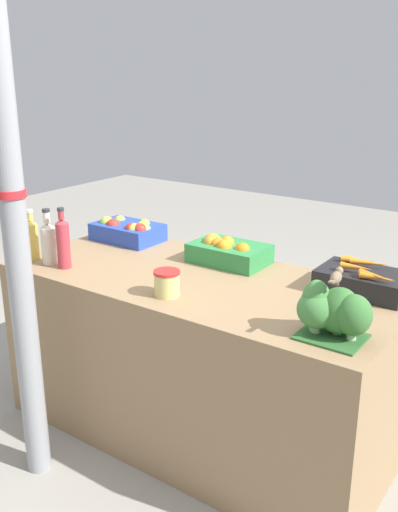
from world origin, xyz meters
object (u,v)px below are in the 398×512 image
at_px(apple_crate, 128,231).
at_px(juice_bottle_golden, 32,238).
at_px(support_pole, 14,222).
at_px(carrot_crate, 363,280).
at_px(juice_bottle_cloudy, 49,241).
at_px(sparrow_bird, 336,277).
at_px(broccoli_pile, 333,311).
at_px(pickle_jar, 167,283).
at_px(orange_crate, 228,251).
at_px(juice_bottle_ruby, 63,242).

distance_m(apple_crate, juice_bottle_golden, 0.53).
bearing_deg(support_pole, juice_bottle_golden, 135.94).
bearing_deg(apple_crate, carrot_crate, 0.27).
relative_size(juice_bottle_cloudy, sparrow_bird, 1.96).
bearing_deg(broccoli_pile, pickle_jar, -176.85).
xyz_separation_m(orange_crate, sparrow_bird, (0.72, -0.47, 0.17)).
bearing_deg(pickle_jar, juice_bottle_ruby, -179.60).
height_order(apple_crate, broccoli_pile, broccoli_pile).
bearing_deg(orange_crate, apple_crate, -179.79).
height_order(apple_crate, orange_crate, orange_crate).
relative_size(orange_crate, juice_bottle_ruby, 1.26).
relative_size(broccoli_pile, pickle_jar, 2.35).
relative_size(support_pole, juice_bottle_golden, 9.06).
relative_size(juice_bottle_ruby, pickle_jar, 2.61).
bearing_deg(support_pole, apple_crate, 104.09).
distance_m(broccoli_pile, juice_bottle_ruby, 1.29).
bearing_deg(broccoli_pile, orange_crate, 147.46).
relative_size(support_pole, broccoli_pile, 8.70).
height_order(carrot_crate, juice_bottle_ruby, juice_bottle_ruby).
xyz_separation_m(broccoli_pile, juice_bottle_ruby, (-1.29, -0.04, 0.03)).
bearing_deg(apple_crate, pickle_jar, -37.04).
bearing_deg(apple_crate, support_pole, -75.91).
bearing_deg(juice_bottle_cloudy, juice_bottle_golden, 180.00).
bearing_deg(juice_bottle_cloudy, apple_crate, 84.07).
relative_size(support_pole, carrot_crate, 6.22).
bearing_deg(support_pole, juice_bottle_ruby, 114.22).
distance_m(orange_crate, juice_bottle_cloudy, 0.84).
bearing_deg(carrot_crate, orange_crate, -179.67).
bearing_deg(juice_bottle_golden, juice_bottle_ruby, 0.00).
xyz_separation_m(carrot_crate, pickle_jar, (-0.64, -0.50, 0.00)).
xyz_separation_m(apple_crate, pickle_jar, (0.65, -0.49, -0.00)).
distance_m(support_pole, broccoli_pile, 1.22).
bearing_deg(sparrow_bird, pickle_jar, 83.73).
xyz_separation_m(juice_bottle_ruby, pickle_jar, (0.60, 0.00, -0.07)).
relative_size(juice_bottle_golden, juice_bottle_ruby, 0.86).
distance_m(support_pole, juice_bottle_cloudy, 0.51).
bearing_deg(juice_bottle_golden, sparrow_bird, 0.96).
bearing_deg(juice_bottle_cloudy, orange_crate, 36.18).
bearing_deg(pickle_jar, orange_crate, 92.52).
relative_size(support_pole, juice_bottle_cloudy, 8.38).
height_order(orange_crate, sparrow_bird, sparrow_bird).
relative_size(broccoli_pile, juice_bottle_golden, 1.04).
bearing_deg(carrot_crate, support_pole, -140.61).
distance_m(juice_bottle_golden, pickle_jar, 0.82).
relative_size(carrot_crate, broccoli_pile, 1.40).
distance_m(support_pole, carrot_crate, 1.41).
xyz_separation_m(juice_bottle_cloudy, sparrow_bird, (1.40, 0.03, 0.12)).
bearing_deg(sparrow_bird, broccoli_pile, 21.45).
bearing_deg(support_pole, sparrow_bird, 19.57).
relative_size(carrot_crate, pickle_jar, 3.28).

